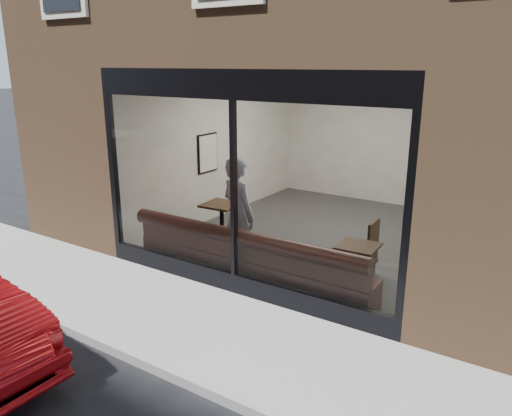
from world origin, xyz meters
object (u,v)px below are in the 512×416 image
Objects in this scene: cafe_table_left at (221,205)px; cafe_table_right at (358,246)px; person at (238,216)px; banquette at (250,269)px; cafe_chair_right at (360,262)px.

cafe_table_left reaches higher than cafe_table_right.
person is 1.45m from cafe_table_left.
person is at bearing -171.06° from cafe_table_right.
banquette is 2.11× the size of person.
cafe_table_left is (-1.45, 1.21, 0.52)m from banquette.
cafe_chair_right is at bearing -131.74° from person.
cafe_table_right is at bearing 105.81° from cafe_chair_right.
person is at bearing 147.29° from banquette.
cafe_table_left reaches higher than banquette.
cafe_table_right reaches higher than cafe_chair_right.
cafe_table_right is 0.82m from cafe_chair_right.
cafe_table_left is 3.03m from cafe_table_right.
cafe_table_left is 1.14× the size of cafe_table_right.
person reaches higher than cafe_table_right.
banquette is 1.76m from cafe_chair_right.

